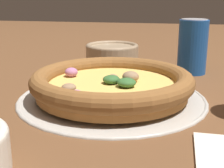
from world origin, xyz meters
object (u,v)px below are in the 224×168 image
(bowl_near, at_px, (112,54))
(beverage_can, at_px, (193,47))
(pizza, at_px, (112,83))
(pizza_tray, at_px, (112,97))

(bowl_near, relative_size, beverage_can, 1.10)
(bowl_near, xyz_separation_m, beverage_can, (-0.05, -0.20, 0.03))
(pizza, xyz_separation_m, beverage_can, (0.22, -0.14, 0.03))
(pizza, relative_size, beverage_can, 2.28)
(beverage_can, bearing_deg, bowl_near, 75.27)
(bowl_near, height_order, beverage_can, beverage_can)
(pizza, height_order, bowl_near, bowl_near)
(pizza, height_order, beverage_can, beverage_can)
(pizza_tray, distance_m, pizza, 0.03)
(pizza, relative_size, bowl_near, 2.08)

